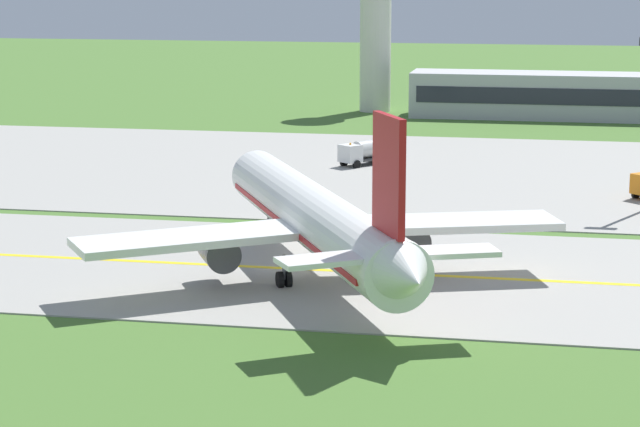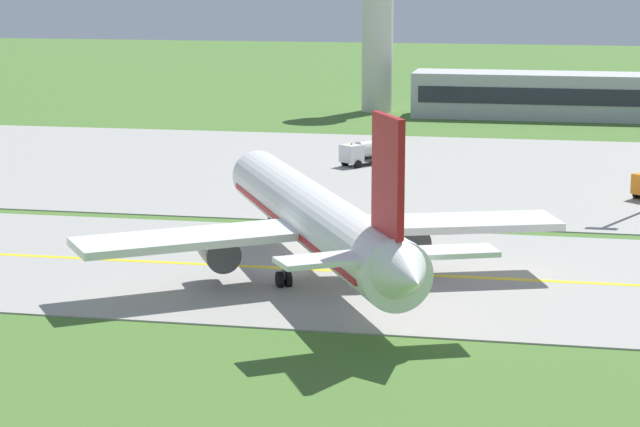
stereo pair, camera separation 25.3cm
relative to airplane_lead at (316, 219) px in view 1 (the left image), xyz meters
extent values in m
plane|color=#47702D|center=(-1.94, 2.21, -4.13)|extent=(500.00, 500.00, 0.00)
cube|color=#9E9B93|center=(-1.94, 2.21, -4.08)|extent=(240.00, 28.00, 0.10)
cube|color=#9E9B93|center=(8.06, 44.21, -4.08)|extent=(140.00, 52.00, 0.10)
cube|color=yellow|center=(-1.94, 2.21, -4.03)|extent=(220.00, 0.60, 0.01)
cylinder|color=white|center=(-0.22, 0.43, 0.07)|extent=(19.02, 32.10, 4.00)
cone|color=white|center=(-8.49, 16.65, 0.07)|extent=(4.57, 4.04, 3.80)
cone|color=white|center=(8.14, -15.95, 0.47)|extent=(4.48, 4.40, 3.40)
cube|color=red|center=(-0.22, 0.43, -0.43)|extent=(17.85, 29.72, 0.36)
cube|color=#1E232D|center=(-7.49, 14.69, 0.77)|extent=(3.85, 3.15, 0.70)
cube|color=white|center=(-6.79, -5.39, -0.43)|extent=(15.04, 12.54, 0.50)
cylinder|color=#47474C|center=(-5.92, -2.70, -1.83)|extent=(3.59, 4.07, 2.30)
cylinder|color=black|center=(-6.65, -1.27, -1.83)|extent=(1.98, 1.18, 2.10)
cube|color=white|center=(8.35, 2.34, -0.43)|extent=(15.75, 9.43, 0.50)
cylinder|color=#47474C|center=(5.66, 3.21, -1.83)|extent=(3.59, 4.07, 2.30)
cylinder|color=black|center=(4.93, 4.64, -1.83)|extent=(1.98, 1.18, 2.10)
cube|color=red|center=(6.60, -12.93, 5.32)|extent=(2.36, 4.10, 6.50)
cube|color=white|center=(3.84, -14.56, 0.87)|extent=(6.34, 5.28, 0.30)
cube|color=white|center=(9.54, -11.65, 0.87)|extent=(6.46, 4.39, 0.30)
cylinder|color=slate|center=(-6.13, 12.01, -2.76)|extent=(0.24, 0.24, 1.65)
cylinder|color=black|center=(-6.13, 12.01, -3.58)|extent=(0.81, 1.14, 1.10)
cylinder|color=slate|center=(-1.63, -2.53, -2.76)|extent=(0.24, 0.24, 1.65)
cylinder|color=black|center=(-1.87, -2.65, -3.58)|extent=(0.81, 1.14, 1.10)
cylinder|color=black|center=(-1.38, -2.40, -3.58)|extent=(0.81, 1.14, 1.10)
cylinder|color=slate|center=(3.00, -0.16, -2.76)|extent=(0.24, 0.24, 1.65)
cylinder|color=black|center=(2.76, -0.29, -3.58)|extent=(0.81, 1.14, 1.10)
cylinder|color=black|center=(3.25, -0.04, -3.58)|extent=(0.81, 1.14, 1.10)
cube|color=silver|center=(-5.61, 45.95, -2.63)|extent=(2.69, 2.66, 1.80)
cube|color=#1E232D|center=(-6.09, 45.35, -2.32)|extent=(1.51, 1.25, 0.81)
cylinder|color=silver|center=(-3.73, 48.28, -2.38)|extent=(4.04, 4.40, 1.80)
cube|color=#383838|center=(-3.73, 48.28, -3.41)|extent=(4.27, 4.59, 0.24)
cylinder|color=orange|center=(-5.61, 45.95, -1.63)|extent=(0.20, 0.20, 0.18)
cylinder|color=black|center=(-4.84, 45.32, -3.68)|extent=(0.80, 0.89, 0.90)
cylinder|color=black|center=(-6.39, 46.57, -3.68)|extent=(0.80, 0.89, 0.90)
cylinder|color=black|center=(-2.39, 48.28, -3.68)|extent=(0.80, 0.89, 0.90)
cylinder|color=black|center=(-4.02, 49.59, -3.68)|extent=(0.80, 0.89, 0.90)
cube|color=#1E232D|center=(22.61, 32.59, -2.32)|extent=(1.38, 1.39, 0.81)
cylinder|color=black|center=(22.45, 33.84, -3.68)|extent=(0.85, 0.85, 0.90)
cube|color=#B2B2B7|center=(20.88, 92.80, -1.06)|extent=(51.56, 8.63, 6.14)
cube|color=#1E232D|center=(20.88, 88.44, -0.75)|extent=(49.49, 0.10, 2.21)
cylinder|color=silver|center=(-10.68, 96.09, 6.46)|extent=(4.40, 4.40, 21.19)
camera|label=1|loc=(15.70, -78.33, 16.49)|focal=69.40mm
camera|label=2|loc=(15.95, -78.28, 16.49)|focal=69.40mm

